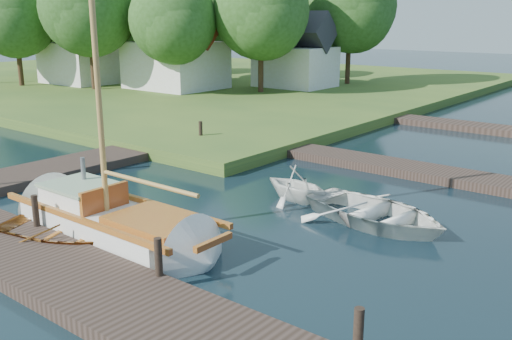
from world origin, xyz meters
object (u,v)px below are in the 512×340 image
Objects in this scene: mooring_post_3 at (358,332)px; tree_1 at (89,6)px; dinghy at (70,228)px; tree_5 at (127,16)px; mooring_post_1 at (35,211)px; tree_7 at (351,5)px; mooring_post_5 at (201,131)px; sailboat at (117,226)px; tree_2 at (173,19)px; tree_0 at (15,14)px; tree_3 at (261,10)px; tender_b at (297,182)px; tender_c at (376,209)px; mooring_post_4 at (103,152)px; house_b at (82,52)px; tree_6 at (44,13)px; house_c at (295,57)px; tree_4 at (213,3)px; house_a at (175,52)px; mooring_post_2 at (158,257)px.

tree_1 is at bearing 150.39° from mooring_post_3.
tree_5 is at bearing 26.11° from dinghy.
tree_7 is (-9.00, 31.05, 5.50)m from mooring_post_1.
mooring_post_5 is (-4.00, 10.00, 0.00)m from mooring_post_1.
sailboat is 1.26× the size of tree_2.
tree_3 is (16.00, 8.00, 0.28)m from tree_0.
tender_c is (2.80, -0.35, -0.16)m from tender_b.
mooring_post_3 is 1.00× the size of mooring_post_4.
tree_7 is at bearing 36.98° from house_b.
mooring_post_4 is 0.09× the size of tree_6.
tree_2 is at bearing -116.70° from house_c.
mooring_post_4 is 6.84m from dinghy.
tree_3 is (-7.00, 18.05, 5.11)m from mooring_post_4.
tree_3 is (-14.35, 16.55, 5.23)m from tender_b.
mooring_post_3 is at bearing -59.90° from tree_7.
tree_4 is 1.03× the size of tree_7.
house_c is at bearing 1.76° from dinghy.
mooring_post_1 is at bearing -67.83° from house_c.
house_b is 8.74m from tree_6.
house_c is (-17.16, 20.85, 2.16)m from tender_c.
house_c is 0.60× the size of tree_3.
tree_4 is at bearing 78.69° from tree_1.
mooring_post_5 is at bearing -61.80° from tree_3.
tree_1 is 1.14× the size of tree_5.
house_a is at bearing 30.76° from tree_0.
mooring_post_1 is 1.05m from dinghy.
dinghy is (0.96, 0.30, -0.31)m from mooring_post_1.
tender_b reaches higher than mooring_post_1.
mooring_post_4 is at bearing -90.00° from mooring_post_5.
tree_3 is 0.90× the size of tree_4.
tree_4 is at bearing 130.98° from mooring_post_2.
tender_c is 27.09m from house_c.
tree_7 is at bearing 75.96° from tree_3.
sailboat is 27.37m from house_a.
tree_5 is at bearing 157.95° from house_a.
mooring_post_2 is at bearing -22.59° from sailboat.
mooring_post_3 is at bearing -114.51° from dinghy.
tree_7 reaches higher than house_a.
tree_3 reaches higher than mooring_post_1.
house_a is (-26.00, 21.00, 2.26)m from mooring_post_3.
tree_0 is 0.98× the size of tree_6.
tree_1 reaches higher than house_a.
sailboat is 1.12× the size of tree_3.
tree_7 is at bearing 41.11° from tender_c.
dinghy is at bearing -41.51° from tree_5.
tree_0 is at bearing -161.57° from tree_2.
tender_c is 34.71m from tree_0.
tree_1 is (4.00, -1.95, 3.32)m from house_b.
house_b is at bearing 72.12° from tender_b.
sailboat reaches higher than mooring_post_3.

